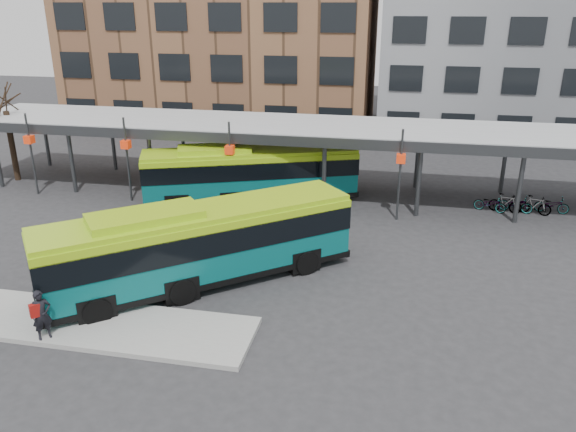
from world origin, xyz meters
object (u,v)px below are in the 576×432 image
object	(u,v)px
tree	(12,143)
bus_front	(199,243)
pedestrian	(41,315)
bus_rear	(250,172)

from	to	relation	value
tree	bus_front	size ratio (longest dim) A/B	0.50
tree	pedestrian	distance (m)	20.65
bus_front	pedestrian	bearing A→B (deg)	-165.34
bus_front	pedestrian	xyz separation A→B (m)	(-3.67, -5.08, -0.72)
bus_front	bus_rear	distance (m)	10.15
tree	bus_rear	xyz separation A→B (m)	(15.71, -1.00, -0.72)
tree	bus_front	world-z (taller)	tree
tree	pedestrian	bearing A→B (deg)	-51.89
bus_rear	pedestrian	bearing A→B (deg)	-122.43
bus_rear	pedestrian	world-z (taller)	bus_rear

